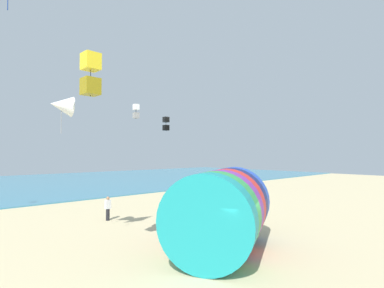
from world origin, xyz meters
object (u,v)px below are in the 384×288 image
object	(u,v)px
kite_handler	(236,216)
bystander_near_water	(200,198)
giant_inflatable_tube	(223,210)
cooler_box	(242,233)
bystander_mid_beach	(108,208)
kite_white_box	(136,111)
kite_white_delta	(61,105)
kite_yellow_box	(91,74)
kite_black_box	(166,124)
beach_flag	(260,187)

from	to	relation	value
kite_handler	bystander_near_water	size ratio (longest dim) A/B	1.01
giant_inflatable_tube	kite_handler	world-z (taller)	giant_inflatable_tube
kite_handler	cooler_box	size ratio (longest dim) A/B	3.07
bystander_mid_beach	kite_handler	bearing A→B (deg)	-60.53
kite_white_box	bystander_near_water	world-z (taller)	kite_white_box
bystander_near_water	kite_white_delta	bearing A→B (deg)	-167.55
cooler_box	kite_yellow_box	bearing A→B (deg)	170.93
giant_inflatable_tube	kite_black_box	world-z (taller)	kite_black_box
giant_inflatable_tube	kite_white_box	world-z (taller)	kite_white_box
kite_handler	beach_flag	world-z (taller)	beach_flag
kite_handler	kite_white_delta	size ratio (longest dim) A/B	0.84
kite_handler	kite_black_box	world-z (taller)	kite_black_box
giant_inflatable_tube	kite_white_box	size ratio (longest dim) A/B	9.66
bystander_near_water	beach_flag	bearing A→B (deg)	-91.69
kite_handler	kite_yellow_box	world-z (taller)	kite_yellow_box
beach_flag	cooler_box	size ratio (longest dim) A/B	4.75
kite_handler	kite_white_box	size ratio (longest dim) A/B	2.17
kite_yellow_box	cooler_box	size ratio (longest dim) A/B	3.37
kite_white_delta	cooler_box	size ratio (longest dim) A/B	3.65
kite_black_box	kite_handler	bearing A→B (deg)	-109.20
kite_white_delta	kite_handler	bearing A→B (deg)	-24.77
kite_white_box	kite_handler	bearing A→B (deg)	-16.17
bystander_mid_beach	beach_flag	size ratio (longest dim) A/B	0.64
cooler_box	kite_black_box	bearing A→B (deg)	69.34
bystander_mid_beach	cooler_box	size ratio (longest dim) A/B	3.02
cooler_box	kite_white_delta	bearing A→B (deg)	147.72
cooler_box	giant_inflatable_tube	bearing A→B (deg)	-160.44
kite_yellow_box	bystander_near_water	xyz separation A→B (m)	(12.31, 6.32, -6.72)
kite_handler	cooler_box	distance (m)	1.37
giant_inflatable_tube	kite_white_box	distance (m)	6.32
kite_yellow_box	kite_black_box	distance (m)	17.07
kite_white_delta	cooler_box	bearing A→B (deg)	-32.28
kite_white_box	kite_black_box	bearing A→B (deg)	45.59
kite_handler	bystander_mid_beach	world-z (taller)	kite_handler
kite_white_delta	bystander_near_water	distance (m)	13.76
kite_handler	kite_white_box	world-z (taller)	kite_white_box
kite_yellow_box	kite_white_box	bearing A→B (deg)	24.91
kite_yellow_box	bystander_mid_beach	bearing A→B (deg)	57.56
kite_handler	bystander_near_water	world-z (taller)	kite_handler
kite_white_delta	bystander_mid_beach	bearing A→B (deg)	38.78
kite_white_box	bystander_mid_beach	bearing A→B (deg)	74.90
kite_yellow_box	cooler_box	bearing A→B (deg)	-9.07
kite_white_delta	kite_black_box	world-z (taller)	kite_black_box
kite_white_box	beach_flag	size ratio (longest dim) A/B	0.30
kite_white_box	bystander_near_water	distance (m)	12.00
kite_white_delta	kite_black_box	bearing A→B (deg)	31.60
giant_inflatable_tube	kite_yellow_box	bearing A→B (deg)	156.77
giant_inflatable_tube	kite_white_delta	size ratio (longest dim) A/B	3.74
kite_yellow_box	kite_white_delta	bearing A→B (deg)	86.83
kite_white_box	kite_yellow_box	size ratio (longest dim) A/B	0.42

